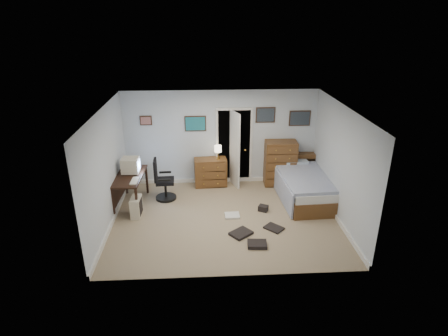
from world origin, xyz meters
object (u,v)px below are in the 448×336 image
at_px(low_dresser, 211,172).
at_px(tall_dresser, 280,163).
at_px(bed, 303,186).
at_px(computer_desk, 126,182).
at_px(office_chair, 163,184).

bearing_deg(low_dresser, tall_dresser, -4.57).
bearing_deg(bed, tall_dresser, 113.44).
bearing_deg(computer_desk, office_chair, 19.75).
bearing_deg(computer_desk, tall_dresser, 16.55).
xyz_separation_m(office_chair, low_dresser, (1.19, 0.74, -0.03)).
bearing_deg(low_dresser, office_chair, -152.00).
bearing_deg(bed, office_chair, 174.59).
xyz_separation_m(office_chair, bed, (3.45, -0.15, -0.07)).
bearing_deg(office_chair, bed, -5.00).
relative_size(computer_desk, bed, 0.61).
bearing_deg(computer_desk, low_dresser, 28.73).
height_order(computer_desk, office_chair, office_chair).
relative_size(low_dresser, tall_dresser, 0.70).
bearing_deg(office_chair, tall_dresser, 10.62).
relative_size(office_chair, tall_dresser, 0.87).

